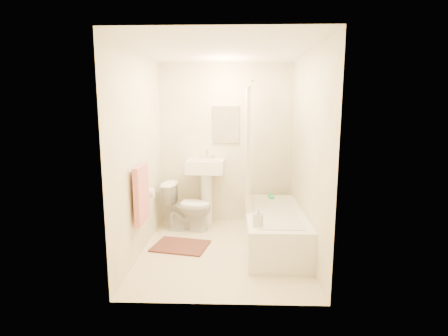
{
  "coord_description": "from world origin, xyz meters",
  "views": [
    {
      "loc": [
        0.14,
        -4.1,
        1.76
      ],
      "look_at": [
        0.0,
        0.25,
        1.0
      ],
      "focal_mm": 28.0,
      "sensor_mm": 36.0,
      "label": 1
    }
  ],
  "objects_px": {
    "toilet": "(188,207)",
    "soap_bottle": "(258,217)",
    "sink": "(206,189)",
    "bath_mat": "(181,246)",
    "bathtub": "(274,228)"
  },
  "relations": [
    {
      "from": "soap_bottle",
      "to": "sink",
      "type": "bearing_deg",
      "value": 115.63
    },
    {
      "from": "toilet",
      "to": "bathtub",
      "type": "relative_size",
      "value": 0.43
    },
    {
      "from": "toilet",
      "to": "soap_bottle",
      "type": "height_order",
      "value": "toilet"
    },
    {
      "from": "sink",
      "to": "bath_mat",
      "type": "distance_m",
      "value": 1.12
    },
    {
      "from": "bath_mat",
      "to": "toilet",
      "type": "bearing_deg",
      "value": 89.3
    },
    {
      "from": "sink",
      "to": "soap_bottle",
      "type": "bearing_deg",
      "value": -60.72
    },
    {
      "from": "sink",
      "to": "soap_bottle",
      "type": "xyz_separation_m",
      "value": [
        0.7,
        -1.45,
        0.02
      ]
    },
    {
      "from": "toilet",
      "to": "bath_mat",
      "type": "distance_m",
      "value": 0.73
    },
    {
      "from": "toilet",
      "to": "bath_mat",
      "type": "height_order",
      "value": "toilet"
    },
    {
      "from": "soap_bottle",
      "to": "bathtub",
      "type": "bearing_deg",
      "value": 67.15
    },
    {
      "from": "toilet",
      "to": "soap_bottle",
      "type": "relative_size",
      "value": 3.42
    },
    {
      "from": "toilet",
      "to": "sink",
      "type": "xyz_separation_m",
      "value": [
        0.24,
        0.3,
        0.19
      ]
    },
    {
      "from": "bath_mat",
      "to": "sink",
      "type": "bearing_deg",
      "value": 75.39
    },
    {
      "from": "toilet",
      "to": "sink",
      "type": "relative_size",
      "value": 0.65
    },
    {
      "from": "bath_mat",
      "to": "soap_bottle",
      "type": "xyz_separation_m",
      "value": [
        0.95,
        -0.49,
        0.55
      ]
    }
  ]
}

